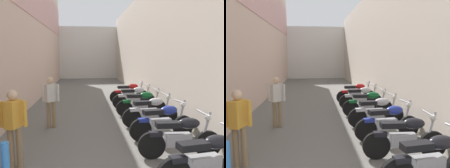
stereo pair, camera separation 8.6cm
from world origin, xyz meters
The scene contains 13 objects.
ground_plane centered at (0.00, 8.47, 0.00)m, with size 36.95×36.95×0.00m, color #66635E.
building_left centered at (-2.85, 10.43, 3.58)m, with size 0.45×20.95×7.08m.
building_right centered at (2.86, 10.47, 2.74)m, with size 0.45×20.95×5.48m.
building_far_end centered at (0.00, 21.95, 2.42)m, with size 8.32×2.00×4.84m, color silver.
motorcycle_second centered at (1.72, 2.73, 0.50)m, with size 1.84×0.58×1.04m.
motorcycle_third centered at (1.72, 3.83, 0.50)m, with size 1.85×0.58×1.04m.
motorcycle_fourth centered at (1.72, 4.97, 0.50)m, with size 1.84×0.58×1.04m.
motorcycle_fifth centered at (1.72, 6.10, 0.50)m, with size 1.85×0.58×1.04m.
motorcycle_sixth centered at (1.72, 7.28, 0.50)m, with size 1.85×0.58×1.04m.
motorcycle_seventh centered at (1.72, 8.48, 0.50)m, with size 1.85×0.58×1.04m.
motorcycle_eighth centered at (1.72, 9.60, 0.50)m, with size 1.85×0.58×1.04m.
pedestrian_mid_alley centered at (-1.72, 3.84, 0.92)m, with size 0.52×0.39×1.57m.
pedestrian_further_down centered at (-1.37, 6.33, 0.92)m, with size 0.52×0.37×1.57m.
Camera 2 is at (-0.22, -0.72, 2.24)m, focal length 36.59 mm.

